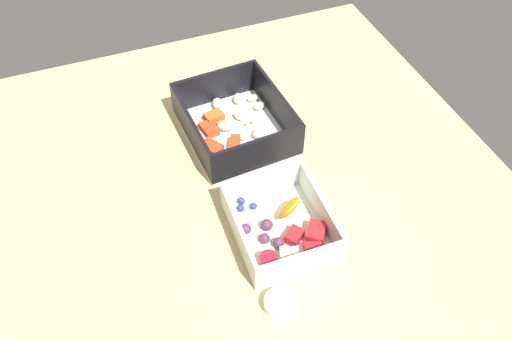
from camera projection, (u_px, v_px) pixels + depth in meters
table_surface at (248, 181)px, 81.11cm from camera, size 80.00×80.00×2.00cm
pasta_container at (235, 125)px, 85.13cm from camera, size 19.80×17.24×6.87cm
fruit_bowl at (282, 227)px, 71.88cm from camera, size 15.69×13.36×5.18cm
paper_cup_liner at (279, 304)px, 65.04cm from camera, size 3.89×3.89×1.73cm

